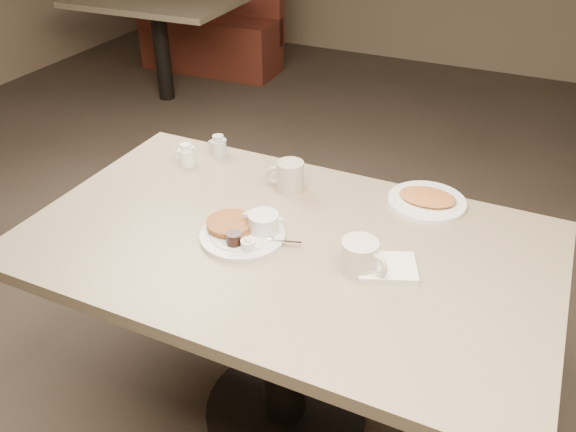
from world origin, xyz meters
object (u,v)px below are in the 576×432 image
at_px(diner_table, 285,286).
at_px(coffee_mug_near, 361,256).
at_px(coffee_mug_far, 289,176).
at_px(booth_back_left, 208,22).
at_px(main_plate, 245,230).
at_px(creamer_right, 218,147).
at_px(hash_plate, 427,200).
at_px(creamer_left, 186,156).

relative_size(diner_table, coffee_mug_near, 10.00).
relative_size(coffee_mug_far, booth_back_left, 0.09).
relative_size(diner_table, coffee_mug_far, 11.37).
bearing_deg(main_plate, creamer_right, 128.86).
bearing_deg(main_plate, booth_back_left, 123.58).
bearing_deg(hash_plate, creamer_left, -173.14).
height_order(creamer_left, hash_plate, creamer_left).
bearing_deg(diner_table, main_plate, -163.48).
distance_m(diner_table, creamer_right, 0.61).
height_order(coffee_mug_near, booth_back_left, booth_back_left).
distance_m(main_plate, booth_back_left, 3.65).
xyz_separation_m(diner_table, coffee_mug_near, (0.24, -0.04, 0.22)).
height_order(diner_table, coffee_mug_near, coffee_mug_near).
bearing_deg(main_plate, coffee_mug_near, -1.54).
relative_size(hash_plate, booth_back_left, 0.18).
distance_m(coffee_mug_far, booth_back_left, 3.42).
bearing_deg(creamer_left, booth_back_left, 120.67).
xyz_separation_m(diner_table, creamer_left, (-0.50, 0.27, 0.21)).
xyz_separation_m(coffee_mug_near, creamer_right, (-0.68, 0.42, -0.01)).
relative_size(coffee_mug_near, creamer_right, 1.75).
xyz_separation_m(coffee_mug_far, creamer_left, (-0.40, 0.00, -0.01)).
distance_m(main_plate, hash_plate, 0.59).
xyz_separation_m(creamer_right, hash_plate, (0.76, -0.01, -0.02)).
relative_size(diner_table, booth_back_left, 1.07).
height_order(coffee_mug_near, creamer_right, coffee_mug_near).
bearing_deg(coffee_mug_near, diner_table, 169.90).
height_order(main_plate, coffee_mug_far, coffee_mug_far).
distance_m(coffee_mug_near, creamer_right, 0.79).
distance_m(main_plate, creamer_left, 0.49).
bearing_deg(diner_table, coffee_mug_near, -10.10).
relative_size(creamer_right, booth_back_left, 0.06).
relative_size(main_plate, coffee_mug_near, 2.10).
relative_size(coffee_mug_far, creamer_right, 1.54).
relative_size(main_plate, hash_plate, 1.26).
bearing_deg(hash_plate, diner_table, -131.07).
relative_size(coffee_mug_far, creamer_left, 1.65).
relative_size(main_plate, booth_back_left, 0.22).
bearing_deg(coffee_mug_near, creamer_left, 157.40).
relative_size(diner_table, creamer_left, 18.75).
xyz_separation_m(diner_table, hash_plate, (0.32, 0.37, 0.18)).
distance_m(creamer_left, booth_back_left, 3.20).
bearing_deg(creamer_left, diner_table, -27.87).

